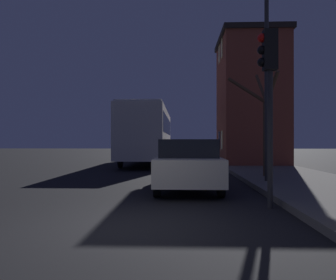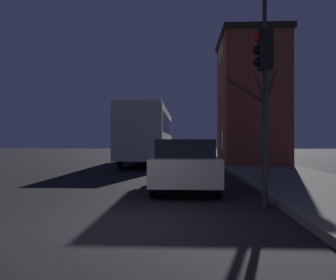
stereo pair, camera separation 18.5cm
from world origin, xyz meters
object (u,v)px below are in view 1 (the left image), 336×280
at_px(car_mid_lane, 180,151).
at_px(bus, 149,131).
at_px(car_near_lane, 188,163).
at_px(streetlamp, 259,47).
at_px(bare_tree, 265,122).
at_px(traffic_light, 269,80).

bearing_deg(car_mid_lane, bus, 148.04).
bearing_deg(car_mid_lane, car_near_lane, -88.55).
xyz_separation_m(streetlamp, bare_tree, (0.63, 1.62, -2.41)).
xyz_separation_m(traffic_light, car_near_lane, (-1.73, 2.73, -2.05)).
bearing_deg(streetlamp, car_mid_lane, 105.70).
relative_size(traffic_light, car_near_lane, 0.90).
distance_m(bare_tree, car_mid_lane, 8.59).
distance_m(bare_tree, bus, 10.61).
height_order(traffic_light, bus, traffic_light).
height_order(streetlamp, traffic_light, streetlamp).
relative_size(bare_tree, car_near_lane, 0.94).
bearing_deg(bare_tree, car_mid_lane, 112.75).
height_order(bus, car_near_lane, bus).
xyz_separation_m(traffic_light, car_mid_lane, (-1.99, 13.14, -2.00)).
bearing_deg(car_mid_lane, streetlamp, -74.30).
bearing_deg(bare_tree, streetlamp, -111.13).
bearing_deg(car_near_lane, traffic_light, -57.61).
distance_m(streetlamp, traffic_light, 4.17).
distance_m(traffic_light, car_mid_lane, 13.44).
relative_size(traffic_light, bus, 0.34).
distance_m(bus, car_near_lane, 12.04).
height_order(traffic_light, car_near_lane, traffic_light).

